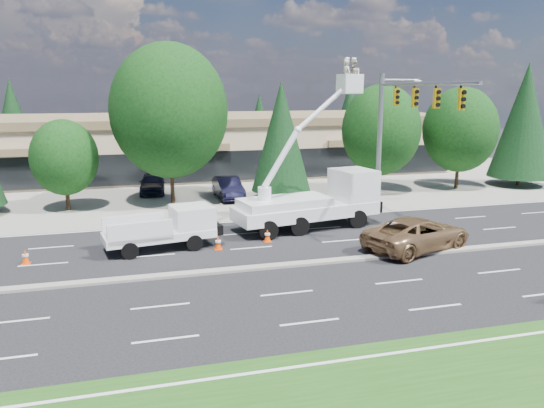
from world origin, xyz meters
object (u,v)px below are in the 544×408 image
object	(u,v)px
bucket_truck	(319,192)
utility_pickup	(167,232)
signal_mast	(397,122)
minivan	(417,234)

from	to	relation	value
bucket_truck	utility_pickup	bearing A→B (deg)	-177.41
utility_pickup	bucket_truck	world-z (taller)	bucket_truck
signal_mast	minivan	xyz separation A→B (m)	(-1.89, -6.25, -5.22)
signal_mast	minivan	size ratio (longest dim) A/B	1.69
signal_mast	minivan	distance (m)	8.36
utility_pickup	bucket_truck	bearing A→B (deg)	3.19
signal_mast	utility_pickup	size ratio (longest dim) A/B	1.76
signal_mast	utility_pickup	world-z (taller)	signal_mast
utility_pickup	minivan	world-z (taller)	utility_pickup
signal_mast	minivan	bearing A→B (deg)	-106.81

